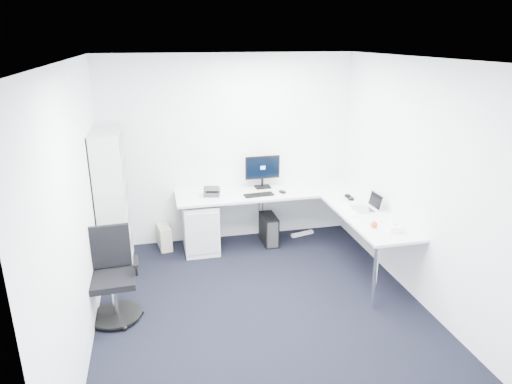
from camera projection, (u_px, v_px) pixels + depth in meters
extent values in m
plane|color=black|center=(264.00, 312.00, 5.07)|extent=(4.20, 4.20, 0.00)
plane|color=white|center=(266.00, 60.00, 4.20)|extent=(4.20, 4.20, 0.00)
cube|color=white|center=(230.00, 150.00, 6.57)|extent=(3.60, 0.02, 2.70)
cube|color=white|center=(350.00, 314.00, 2.70)|extent=(3.60, 0.02, 2.70)
cube|color=white|center=(78.00, 212.00, 4.25)|extent=(0.02, 4.20, 2.70)
cube|color=white|center=(423.00, 185.00, 5.01)|extent=(0.02, 4.20, 2.70)
cube|color=silver|center=(201.00, 226.00, 6.44)|extent=(0.47, 0.59, 0.72)
cube|color=black|center=(269.00, 229.00, 6.70)|extent=(0.20, 0.44, 0.43)
cube|color=beige|center=(164.00, 237.00, 6.56)|extent=(0.21, 0.38, 0.34)
cube|color=white|center=(302.00, 234.00, 7.02)|extent=(0.38, 0.15, 0.04)
cube|color=black|center=(259.00, 195.00, 6.35)|extent=(0.42, 0.18, 0.02)
cube|color=black|center=(282.00, 192.00, 6.46)|extent=(0.08, 0.11, 0.03)
cube|color=white|center=(347.00, 210.00, 5.81)|extent=(0.17, 0.44, 0.01)
sphere|color=#E15114|center=(374.00, 224.00, 5.28)|extent=(0.08, 0.08, 0.08)
cube|color=white|center=(394.00, 227.00, 5.20)|extent=(0.18, 0.26, 0.08)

